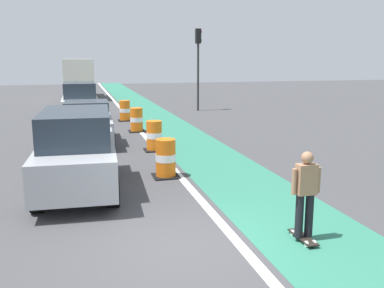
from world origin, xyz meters
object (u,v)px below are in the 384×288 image
skateboarder_on_lane (305,193)px  traffic_barrel_mid (154,136)px  parked_suv_nearest (77,151)px  traffic_light_corner (198,55)px  parked_suv_third (80,101)px  traffic_barrel_back (137,120)px  delivery_truck_down_block (79,76)px  parked_sedan_second (87,123)px  traffic_barrel_front (166,159)px  traffic_barrel_far (125,111)px

skateboarder_on_lane → traffic_barrel_mid: (-1.30, 8.47, -0.38)m
parked_suv_nearest → traffic_light_corner: traffic_light_corner is taller
parked_suv_third → traffic_barrel_back: (2.44, -4.42, -0.50)m
delivery_truck_down_block → parked_suv_nearest: bearing=-90.4°
delivery_truck_down_block → skateboarder_on_lane: bearing=-83.0°
parked_sedan_second → traffic_barrel_front: parked_sedan_second is taller
skateboarder_on_lane → traffic_barrel_mid: skateboarder_on_lane is taller
traffic_barrel_mid → traffic_barrel_back: size_ratio=1.00×
parked_suv_nearest → parked_sedan_second: (0.38, 6.10, -0.20)m
parked_sedan_second → traffic_barrel_far: parked_sedan_second is taller
traffic_barrel_far → traffic_barrel_front: bearing=-90.4°
parked_suv_third → parked_sedan_second: bearing=-88.2°
parked_suv_third → skateboarder_on_lane: bearing=-77.4°
delivery_truck_down_block → traffic_light_corner: 13.27m
skateboarder_on_lane → traffic_barrel_back: bearing=96.2°
parked_sedan_second → delivery_truck_down_block: 20.33m
skateboarder_on_lane → parked_suv_third: 17.55m
parked_suv_nearest → parked_sedan_second: parked_suv_nearest is taller
parked_suv_nearest → parked_sedan_second: 6.12m
traffic_barrel_front → traffic_barrel_far: same height
parked_suv_third → traffic_barrel_back: 5.08m
skateboarder_on_lane → parked_suv_nearest: 5.82m
parked_suv_third → traffic_barrel_far: size_ratio=4.23×
parked_suv_third → traffic_light_corner: bearing=19.3°
skateboarder_on_lane → delivery_truck_down_block: size_ratio=0.22×
traffic_barrel_front → traffic_light_corner: traffic_light_corner is taller
delivery_truck_down_block → traffic_barrel_front: bearing=-85.1°
parked_suv_nearest → traffic_light_corner: 17.34m
skateboarder_on_lane → traffic_barrel_mid: 8.58m
traffic_barrel_far → traffic_light_corner: 6.73m
skateboarder_on_lane → traffic_barrel_mid: bearing=98.7°
parked_suv_nearest → delivery_truck_down_block: size_ratio=0.62×
parked_suv_nearest → delivery_truck_down_block: 26.42m
traffic_barrel_back → traffic_barrel_far: (-0.14, 3.63, 0.00)m
traffic_barrel_far → skateboarder_on_lane: bearing=-84.7°
traffic_barrel_mid → traffic_barrel_far: 7.86m
parked_suv_nearest → traffic_light_corner: size_ratio=0.92×
parked_suv_nearest → parked_suv_third: (0.17, 12.89, 0.00)m
parked_sedan_second → delivery_truck_down_block: bearing=90.5°
skateboarder_on_lane → traffic_barrel_far: bearing=95.3°
skateboarder_on_lane → parked_suv_nearest: (-3.99, 4.24, 0.12)m
skateboarder_on_lane → parked_suv_nearest: bearing=133.3°
traffic_barrel_far → traffic_barrel_mid: bearing=-88.4°
traffic_barrel_far → delivery_truck_down_block: (-2.27, 14.31, 1.31)m
parked_sedan_second → skateboarder_on_lane: bearing=-70.8°
delivery_truck_down_block → traffic_light_corner: traffic_light_corner is taller
parked_suv_third → traffic_barrel_mid: size_ratio=4.23×
traffic_barrel_mid → delivery_truck_down_block: (-2.49, 22.17, 1.31)m
parked_sedan_second → delivery_truck_down_block: size_ratio=0.54×
parked_sedan_second → traffic_barrel_far: 6.35m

